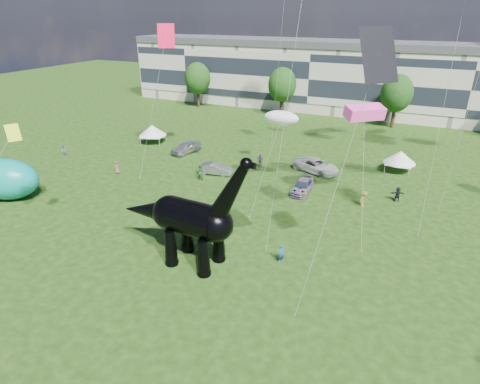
% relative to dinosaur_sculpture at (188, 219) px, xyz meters
% --- Properties ---
extents(ground, '(220.00, 220.00, 0.00)m').
position_rel_dinosaur_sculpture_xyz_m(ground, '(2.56, -4.25, -3.76)').
color(ground, '#16330C').
rests_on(ground, ground).
extents(terrace_row, '(78.00, 11.00, 12.00)m').
position_rel_dinosaur_sculpture_xyz_m(terrace_row, '(-5.44, 57.75, 2.24)').
color(terrace_row, beige).
rests_on(terrace_row, ground).
extents(tree_far_left, '(5.20, 5.20, 9.44)m').
position_rel_dinosaur_sculpture_xyz_m(tree_far_left, '(-27.44, 48.75, 2.53)').
color(tree_far_left, '#382314').
rests_on(tree_far_left, ground).
extents(tree_mid_left, '(5.20, 5.20, 9.44)m').
position_rel_dinosaur_sculpture_xyz_m(tree_mid_left, '(-9.44, 48.75, 2.53)').
color(tree_mid_left, '#382314').
rests_on(tree_mid_left, ground).
extents(tree_mid_right, '(5.20, 5.20, 9.44)m').
position_rel_dinosaur_sculpture_xyz_m(tree_mid_right, '(10.56, 48.75, 2.53)').
color(tree_mid_right, '#382314').
rests_on(tree_mid_right, ground).
extents(dinosaur_sculpture, '(12.19, 3.49, 9.96)m').
position_rel_dinosaur_sculpture_xyz_m(dinosaur_sculpture, '(0.00, 0.00, 0.00)').
color(dinosaur_sculpture, black).
rests_on(dinosaur_sculpture, ground).
extents(car_silver, '(3.09, 5.20, 1.66)m').
position_rel_dinosaur_sculpture_xyz_m(car_silver, '(-14.29, 22.63, -2.93)').
color(car_silver, silver).
rests_on(car_silver, ground).
extents(car_grey, '(4.34, 2.13, 1.37)m').
position_rel_dinosaur_sculpture_xyz_m(car_grey, '(-6.85, 17.24, -3.08)').
color(car_grey, gray).
rests_on(car_grey, ground).
extents(car_white, '(6.39, 4.52, 1.62)m').
position_rel_dinosaur_sculpture_xyz_m(car_white, '(4.12, 23.16, -2.95)').
color(car_white, silver).
rests_on(car_white, ground).
extents(car_dark, '(2.03, 4.68, 1.34)m').
position_rel_dinosaur_sculpture_xyz_m(car_dark, '(4.36, 16.66, -3.09)').
color(car_dark, '#595960').
rests_on(car_dark, ground).
extents(gazebo_near, '(4.09, 4.09, 2.66)m').
position_rel_dinosaur_sculpture_xyz_m(gazebo_near, '(13.43, 27.55, -1.89)').
color(gazebo_near, white).
rests_on(gazebo_near, ground).
extents(gazebo_left, '(4.93, 4.93, 2.78)m').
position_rel_dinosaur_sculpture_xyz_m(gazebo_left, '(-21.27, 24.50, -1.81)').
color(gazebo_left, white).
rests_on(gazebo_left, ground).
extents(inflatable_teal, '(8.04, 6.43, 4.37)m').
position_rel_dinosaur_sculpture_xyz_m(inflatable_teal, '(-23.60, 2.03, -1.58)').
color(inflatable_teal, '#0C9187').
rests_on(inflatable_teal, ground).
extents(visitors, '(53.87, 45.01, 1.88)m').
position_rel_dinosaur_sculpture_xyz_m(visitors, '(-0.09, 11.27, -2.90)').
color(visitors, gray).
rests_on(visitors, ground).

